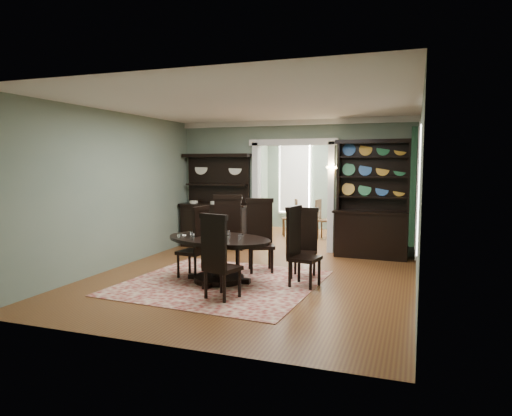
{
  "coord_description": "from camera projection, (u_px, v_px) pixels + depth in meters",
  "views": [
    {
      "loc": [
        2.7,
        -7.27,
        2.02
      ],
      "look_at": [
        -0.07,
        0.6,
        1.2
      ],
      "focal_mm": 32.0,
      "sensor_mm": 36.0,
      "label": 1
    }
  ],
  "objects": [
    {
      "name": "welsh_dresser",
      "position": [
        372.0,
        215.0,
        9.78
      ],
      "size": [
        1.64,
        0.65,
        2.52
      ],
      "rotation": [
        0.0,
        0.0,
        -0.04
      ],
      "color": "black",
      "rests_on": "floor"
    },
    {
      "name": "rug",
      "position": [
        222.0,
        283.0,
        7.7
      ],
      "size": [
        3.28,
        3.23,
        0.01
      ],
      "primitive_type": "cube",
      "rotation": [
        0.0,
        0.0,
        -0.07
      ],
      "color": "maroon",
      "rests_on": "floor"
    },
    {
      "name": "sideboard",
      "position": [
        216.0,
        214.0,
        11.02
      ],
      "size": [
        1.71,
        0.61,
        2.25
      ],
      "rotation": [
        0.0,
        0.0,
        -0.01
      ],
      "color": "black",
      "rests_on": "floor"
    },
    {
      "name": "chair_far_right",
      "position": [
        304.0,
        241.0,
        8.09
      ],
      "size": [
        0.48,
        0.45,
        1.24
      ],
      "rotation": [
        0.0,
        0.0,
        3.19
      ],
      "color": "black",
      "rests_on": "rug"
    },
    {
      "name": "chair_end_left",
      "position": [
        197.0,
        240.0,
        8.0
      ],
      "size": [
        0.5,
        0.52,
        1.28
      ],
      "rotation": [
        0.0,
        0.0,
        1.46
      ],
      "color": "black",
      "rests_on": "rug"
    },
    {
      "name": "dining_table",
      "position": [
        219.0,
        251.0,
        7.75
      ],
      "size": [
        2.17,
        2.16,
        0.76
      ],
      "rotation": [
        0.0,
        0.0,
        -0.24
      ],
      "color": "black",
      "rests_on": "rug"
    },
    {
      "name": "chair_near",
      "position": [
        218.0,
        255.0,
        6.68
      ],
      "size": [
        0.59,
        0.57,
        1.29
      ],
      "rotation": [
        0.0,
        0.0,
        -0.29
      ],
      "color": "black",
      "rests_on": "rug"
    },
    {
      "name": "chair_far_left",
      "position": [
        227.0,
        231.0,
        8.55
      ],
      "size": [
        0.66,
        0.64,
        1.43
      ],
      "rotation": [
        0.0,
        0.0,
        3.46
      ],
      "color": "black",
      "rests_on": "rug"
    },
    {
      "name": "parlor_chair_left",
      "position": [
        292.0,
        216.0,
        12.68
      ],
      "size": [
        0.48,
        0.47,
        1.02
      ],
      "rotation": [
        0.0,
        0.0,
        1.96
      ],
      "color": "#533317",
      "rests_on": "parlor_floor"
    },
    {
      "name": "parlor",
      "position": [
        316.0,
        181.0,
        12.96
      ],
      "size": [
        3.51,
        3.5,
        3.01
      ],
      "color": "brown",
      "rests_on": "ground"
    },
    {
      "name": "room",
      "position": [
        249.0,
        189.0,
        7.8
      ],
      "size": [
        5.51,
        6.01,
        3.01
      ],
      "color": "brown",
      "rests_on": "ground"
    },
    {
      "name": "right_window",
      "position": [
        416.0,
        188.0,
        7.74
      ],
      "size": [
        0.15,
        1.47,
        2.12
      ],
      "color": "white",
      "rests_on": "wall_right"
    },
    {
      "name": "parlor_table",
      "position": [
        303.0,
        220.0,
        12.56
      ],
      "size": [
        0.76,
        0.76,
        0.7
      ],
      "color": "#533317",
      "rests_on": "parlor_floor"
    },
    {
      "name": "doorway_trim",
      "position": [
        293.0,
        181.0,
        10.57
      ],
      "size": [
        2.08,
        0.25,
        2.57
      ],
      "color": "silver",
      "rests_on": "floor"
    },
    {
      "name": "chair_far_mid",
      "position": [
        260.0,
        233.0,
        8.56
      ],
      "size": [
        0.66,
        0.65,
        1.36
      ],
      "rotation": [
        0.0,
        0.0,
        3.58
      ],
      "color": "black",
      "rests_on": "rug"
    },
    {
      "name": "wall_sconce",
      "position": [
        333.0,
        169.0,
        10.09
      ],
      "size": [
        0.27,
        0.21,
        0.21
      ],
      "color": "#B0712E",
      "rests_on": "back_wall_right"
    },
    {
      "name": "parlor_chair_right",
      "position": [
        323.0,
        218.0,
        12.16
      ],
      "size": [
        0.47,
        0.45,
        1.05
      ],
      "rotation": [
        0.0,
        0.0,
        -1.73
      ],
      "color": "#533317",
      "rests_on": "parlor_floor"
    },
    {
      "name": "centerpiece",
      "position": [
        215.0,
        233.0,
        7.81
      ],
      "size": [
        1.23,
        0.79,
        0.2
      ],
      "color": "silver",
      "rests_on": "dining_table"
    },
    {
      "name": "chair_end_right",
      "position": [
        299.0,
        244.0,
        7.48
      ],
      "size": [
        0.54,
        0.56,
        1.32
      ],
      "rotation": [
        0.0,
        0.0,
        -1.75
      ],
      "color": "black",
      "rests_on": "rug"
    }
  ]
}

